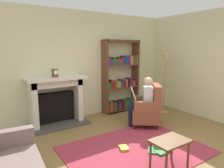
# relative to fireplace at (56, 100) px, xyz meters

# --- Properties ---
(ground) EXTENTS (14.00, 14.00, 0.00)m
(ground) POSITION_rel_fireplace_xyz_m (0.74, -2.30, -0.60)
(ground) COLOR olive
(back_wall) EXTENTS (5.60, 0.10, 2.70)m
(back_wall) POSITION_rel_fireplace_xyz_m (0.74, 0.25, 0.75)
(back_wall) COLOR beige
(back_wall) RESTS_ON ground
(side_wall_right) EXTENTS (0.10, 5.20, 2.70)m
(side_wall_right) POSITION_rel_fireplace_xyz_m (3.39, -1.05, 0.75)
(side_wall_right) COLOR beige
(side_wall_right) RESTS_ON ground
(area_rug) EXTENTS (2.40, 1.80, 0.01)m
(area_rug) POSITION_rel_fireplace_xyz_m (0.74, -2.00, -0.60)
(area_rug) COLOR #9E3040
(area_rug) RESTS_ON ground
(fireplace) EXTENTS (1.36, 0.64, 1.14)m
(fireplace) POSITION_rel_fireplace_xyz_m (0.00, 0.00, 0.00)
(fireplace) COLOR #4C4742
(fireplace) RESTS_ON ground
(mantel_clock) EXTENTS (0.14, 0.14, 0.18)m
(mantel_clock) POSITION_rel_fireplace_xyz_m (-0.03, -0.10, 0.63)
(mantel_clock) COLOR brown
(mantel_clock) RESTS_ON fireplace
(bookshelf) EXTENTS (1.09, 0.32, 2.00)m
(bookshelf) POSITION_rel_fireplace_xyz_m (1.89, 0.04, 0.34)
(bookshelf) COLOR brown
(bookshelf) RESTS_ON ground
(armchair_reading) EXTENTS (0.88, 0.88, 0.97)m
(armchair_reading) POSITION_rel_fireplace_xyz_m (1.74, -1.25, -0.18)
(armchair_reading) COLOR #331E14
(armchair_reading) RESTS_ON ground
(seated_reader) EXTENTS (0.59, 0.56, 1.14)m
(seated_reader) POSITION_rel_fireplace_xyz_m (1.65, -1.17, 0.02)
(seated_reader) COLOR white
(seated_reader) RESTS_ON ground
(side_table) EXTENTS (0.56, 0.39, 0.45)m
(side_table) POSITION_rel_fireplace_xyz_m (0.81, -2.70, -0.22)
(side_table) COLOR brown
(side_table) RESTS_ON ground
(scattered_books) EXTENTS (0.72, 0.67, 0.04)m
(scattered_books) POSITION_rel_fireplace_xyz_m (0.90, -2.16, -0.57)
(scattered_books) COLOR #267233
(scattered_books) RESTS_ON area_rug
(floor_lamp) EXTENTS (0.32, 0.32, 1.66)m
(floor_lamp) POSITION_rel_fireplace_xyz_m (2.77, -0.80, 0.80)
(floor_lamp) COLOR #B7933F
(floor_lamp) RESTS_ON ground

